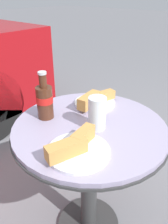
% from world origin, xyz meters
% --- Properties ---
extents(ground_plane, '(30.00, 30.00, 0.00)m').
position_xyz_m(ground_plane, '(0.00, 0.00, 0.00)').
color(ground_plane, slate).
extents(bistro_table, '(0.67, 0.67, 0.69)m').
position_xyz_m(bistro_table, '(0.00, 0.00, 0.52)').
color(bistro_table, '#333333').
rests_on(bistro_table, ground_plane).
extents(cola_bottle_left, '(0.07, 0.07, 0.21)m').
position_xyz_m(cola_bottle_left, '(-0.08, 0.19, 0.77)').
color(cola_bottle_left, '#4C2819').
rests_on(cola_bottle_left, bistro_table).
extents(drinking_glass, '(0.07, 0.07, 0.14)m').
position_xyz_m(drinking_glass, '(0.00, -0.04, 0.75)').
color(drinking_glass, silver).
rests_on(drinking_glass, bistro_table).
extents(lunch_plate_near, '(0.23, 0.20, 0.07)m').
position_xyz_m(lunch_plate_near, '(0.16, 0.10, 0.71)').
color(lunch_plate_near, white).
rests_on(lunch_plate_near, bistro_table).
extents(lunch_plate_far, '(0.24, 0.23, 0.07)m').
position_xyz_m(lunch_plate_far, '(-0.18, -0.08, 0.71)').
color(lunch_plate_far, white).
rests_on(lunch_plate_far, bistro_table).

